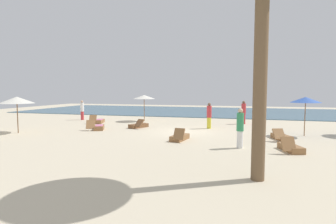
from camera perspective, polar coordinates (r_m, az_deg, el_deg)
ground_plane at (r=17.99m, az=3.39°, el=-4.17°), size 60.00×60.00×0.00m
ocean_water at (r=34.69m, az=9.28°, el=0.10°), size 48.00×16.00×0.06m
umbrella_0 at (r=18.05m, az=27.03°, el=2.30°), size 1.76×1.76×2.35m
umbrella_1 at (r=23.90m, az=-5.06°, el=3.17°), size 1.93×1.93×2.32m
umbrella_2 at (r=19.75m, az=-29.27°, el=2.21°), size 2.12×2.12×2.33m
lounger_0 at (r=19.90m, az=-6.23°, el=-2.84°), size 1.28×1.77×0.69m
lounger_1 at (r=14.94m, az=2.48°, el=-5.32°), size 0.86×1.70×0.75m
lounger_2 at (r=13.46m, az=24.42°, el=-6.86°), size 1.05×1.73×0.75m
lounger_3 at (r=23.29m, az=-14.39°, el=-1.84°), size 1.05×1.75×0.73m
lounger_4 at (r=16.28m, az=22.76°, el=-4.86°), size 1.09×1.79×0.69m
lounger_5 at (r=19.49m, az=-14.46°, el=-3.10°), size 1.23×1.76×0.72m
person_0 at (r=26.16m, az=-17.65°, el=0.42°), size 0.42×0.42×1.81m
person_1 at (r=22.77m, az=15.65°, el=-0.06°), size 0.38×0.38×1.88m
person_2 at (r=19.55m, az=8.66°, el=-0.75°), size 0.40×0.40×1.84m
person_3 at (r=13.26m, az=14.96°, el=-3.25°), size 0.45×0.45×1.91m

